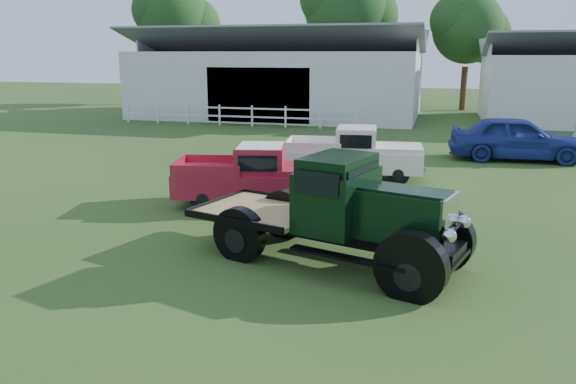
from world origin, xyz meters
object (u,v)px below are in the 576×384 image
(vintage_flatbed, at_px, (332,210))
(misc_car_blue, at_px, (517,138))
(red_pickup, at_px, (258,175))
(white_pickup, at_px, (353,154))

(vintage_flatbed, xyz_separation_m, misc_car_blue, (4.93, 12.88, -0.23))
(red_pickup, distance_m, misc_car_blue, 11.93)
(vintage_flatbed, distance_m, white_pickup, 7.85)
(vintage_flatbed, bearing_deg, red_pickup, 143.02)
(red_pickup, xyz_separation_m, white_pickup, (2.04, 4.03, 0.00))
(white_pickup, relative_size, misc_car_blue, 0.91)
(vintage_flatbed, xyz_separation_m, red_pickup, (-2.78, 3.78, -0.24))
(red_pickup, relative_size, misc_car_blue, 0.92)
(white_pickup, bearing_deg, red_pickup, -123.17)
(vintage_flatbed, xyz_separation_m, white_pickup, (-0.75, 7.81, -0.24))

